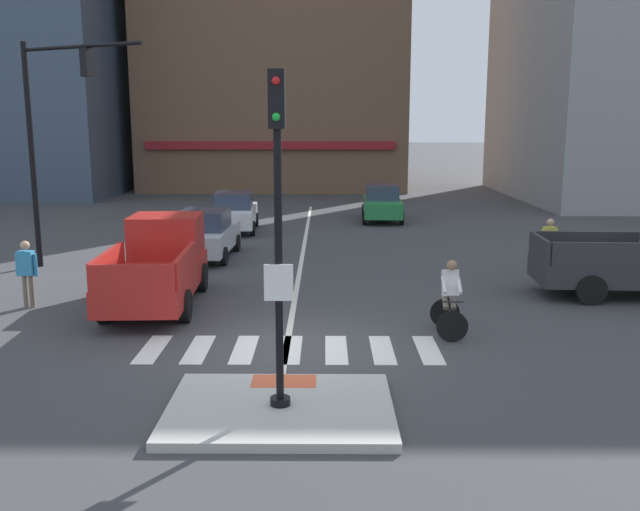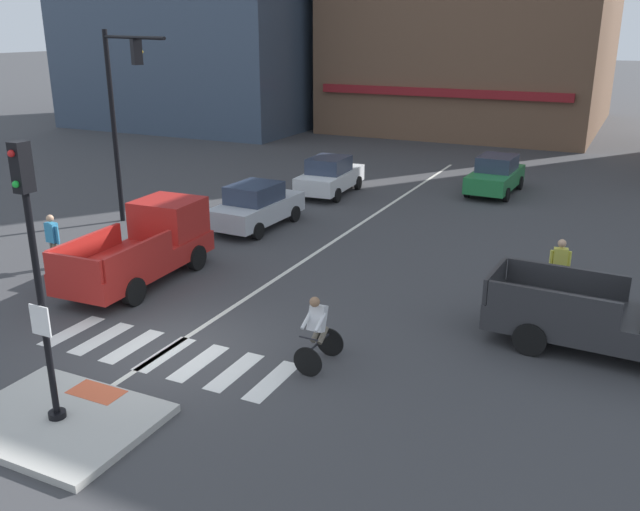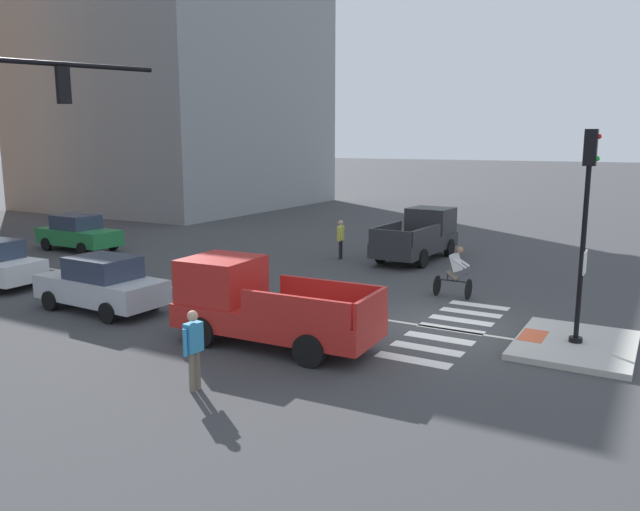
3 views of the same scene
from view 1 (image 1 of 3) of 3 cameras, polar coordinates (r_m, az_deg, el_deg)
name	(u,v)px [view 1 (image 1 of 3)]	position (r m, az deg, el deg)	size (l,w,h in m)	color
ground_plane	(291,346)	(14.28, -2.42, -7.47)	(300.00, 300.00, 0.00)	#3D3D3F
traffic_island	(280,409)	(11.13, -3.29, -12.52)	(3.53, 2.70, 0.15)	#B2AFA8
tactile_pad_front	(284,381)	(12.02, -2.98, -10.29)	(1.10, 0.60, 0.01)	#DB5B38
signal_pole	(278,211)	(10.29, -3.48, 3.70)	(0.44, 0.38, 5.10)	black
crosswalk_stripe_a	(153,349)	(14.48, -13.63, -7.50)	(0.44, 1.80, 0.01)	silver
crosswalk_stripe_b	(198,349)	(14.29, -9.98, -7.60)	(0.44, 1.80, 0.01)	silver
crosswalk_stripe_c	(244,349)	(14.15, -6.25, -7.68)	(0.44, 1.80, 0.01)	silver
crosswalk_stripe_d	(290,349)	(14.07, -2.47, -7.73)	(0.44, 1.80, 0.01)	silver
crosswalk_stripe_e	(336,349)	(14.06, 1.35, -7.75)	(0.44, 1.80, 0.01)	silver
crosswalk_stripe_f	(382,350)	(14.10, 5.15, -7.73)	(0.44, 1.80, 0.01)	silver
crosswalk_stripe_g	(428,350)	(14.21, 8.92, -7.67)	(0.44, 1.80, 0.01)	silver
lane_centre_line	(303,254)	(23.97, -1.45, 0.09)	(0.14, 28.00, 0.01)	silver
traffic_light_mast	(49,124)	(22.74, -21.43, 10.09)	(4.18, 2.07, 6.89)	black
building_corner_left	(279,31)	(54.68, -3.39, 17.96)	(18.02, 20.59, 22.46)	brown
car_silver_westbound_far	(206,234)	(23.57, -9.41, 1.75)	(1.96, 4.16, 1.64)	silver
car_green_eastbound_distant	(382,203)	(32.41, 5.14, 4.31)	(1.97, 4.16, 1.64)	#237A3D
car_white_westbound_distant	(234,212)	(29.27, -7.07, 3.57)	(1.98, 4.17, 1.64)	white
pickup_truck_red_westbound_near	(159,264)	(17.96, -13.11, -0.69)	(2.23, 5.18, 2.08)	red
cyclist	(450,296)	(14.98, 10.64, -3.30)	(0.68, 1.10, 1.68)	black
pedestrian_at_curb_left	(27,269)	(18.40, -23.02, -1.00)	(0.55, 0.24, 1.67)	#6B6051
pedestrian_waiting_far_side	(549,241)	(21.97, 18.36, 1.13)	(0.54, 0.29, 1.67)	black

